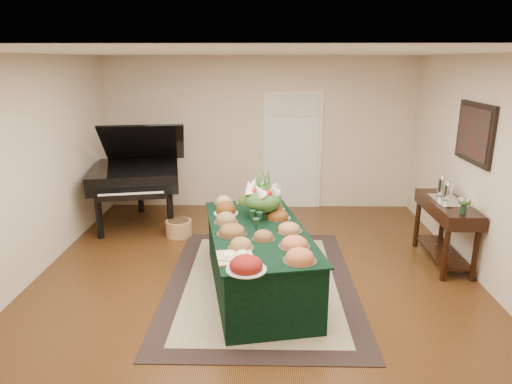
{
  "coord_description": "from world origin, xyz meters",
  "views": [
    {
      "loc": [
        0.11,
        -5.13,
        2.63
      ],
      "look_at": [
        0.0,
        0.3,
        1.05
      ],
      "focal_mm": 32.0,
      "sensor_mm": 36.0,
      "label": 1
    }
  ],
  "objects_px": {
    "grand_piano": "(136,174)",
    "floral_centerpiece": "(263,195)",
    "buffet_table": "(258,259)",
    "mahogany_sideboard": "(446,216)"
  },
  "relations": [
    {
      "from": "grand_piano",
      "to": "floral_centerpiece",
      "type": "bearing_deg",
      "value": -41.08
    },
    {
      "from": "buffet_table",
      "to": "floral_centerpiece",
      "type": "bearing_deg",
      "value": 82.86
    },
    {
      "from": "buffet_table",
      "to": "mahogany_sideboard",
      "type": "bearing_deg",
      "value": 18.09
    },
    {
      "from": "buffet_table",
      "to": "floral_centerpiece",
      "type": "xyz_separation_m",
      "value": [
        0.05,
        0.43,
        0.66
      ]
    },
    {
      "from": "floral_centerpiece",
      "to": "buffet_table",
      "type": "bearing_deg",
      "value": -97.14
    },
    {
      "from": "buffet_table",
      "to": "floral_centerpiece",
      "type": "distance_m",
      "value": 0.79
    },
    {
      "from": "mahogany_sideboard",
      "to": "floral_centerpiece",
      "type": "bearing_deg",
      "value": -171.07
    },
    {
      "from": "buffet_table",
      "to": "grand_piano",
      "type": "relative_size",
      "value": 1.3
    },
    {
      "from": "floral_centerpiece",
      "to": "mahogany_sideboard",
      "type": "bearing_deg",
      "value": 8.93
    },
    {
      "from": "floral_centerpiece",
      "to": "mahogany_sideboard",
      "type": "relative_size",
      "value": 0.38
    }
  ]
}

